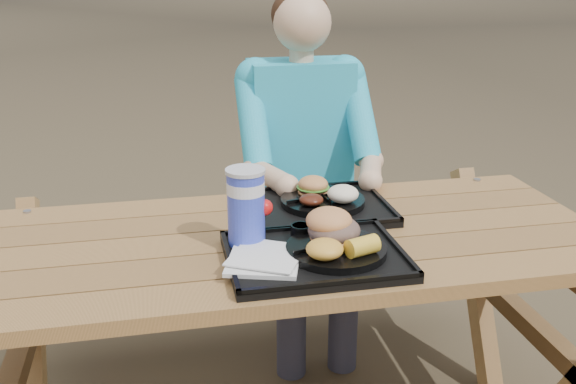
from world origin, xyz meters
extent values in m
cube|color=black|center=(0.03, -0.17, 0.76)|extent=(0.45, 0.35, 0.02)
cube|color=black|center=(0.11, 0.16, 0.76)|extent=(0.45, 0.35, 0.02)
cylinder|color=black|center=(0.09, -0.18, 0.78)|extent=(0.26, 0.26, 0.02)
cylinder|color=black|center=(0.14, 0.17, 0.78)|extent=(0.26, 0.26, 0.02)
cube|color=silver|center=(-0.10, -0.20, 0.78)|extent=(0.22, 0.22, 0.02)
cylinder|color=#192EC2|center=(-0.13, -0.07, 0.87)|extent=(0.10, 0.10, 0.20)
cylinder|color=black|center=(0.02, -0.06, 0.79)|extent=(0.06, 0.06, 0.03)
cylinder|color=gold|center=(0.11, -0.05, 0.78)|extent=(0.04, 0.04, 0.03)
ellipsoid|color=gold|center=(0.04, -0.24, 0.81)|extent=(0.09, 0.09, 0.05)
cube|color=black|center=(-0.06, 0.17, 0.77)|extent=(0.03, 0.14, 0.01)
ellipsoid|color=#4A1B0E|center=(0.10, 0.12, 0.81)|extent=(0.07, 0.07, 0.03)
ellipsoid|color=white|center=(0.20, 0.12, 0.82)|extent=(0.09, 0.09, 0.05)
camera|label=1|loc=(-0.34, -1.62, 1.48)|focal=40.00mm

